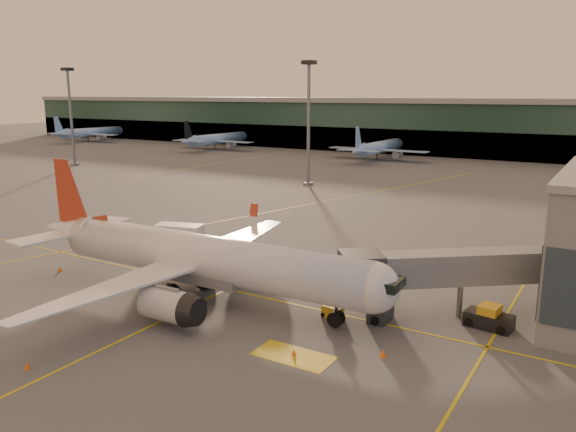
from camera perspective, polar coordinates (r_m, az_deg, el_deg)
The scene contains 16 objects.
ground at distance 56.13m, azimuth -13.43°, elevation -7.84°, with size 600.00×600.00×0.00m, color #4C4F54.
taxi_markings at distance 95.02m, azimuth 2.38°, elevation 0.78°, with size 100.12×173.00×0.01m.
terminal at distance 183.03m, azimuth 19.60°, elevation 8.43°, with size 400.00×20.00×17.60m.
mast_west_far at distance 161.59m, azimuth -21.23°, elevation 10.05°, with size 2.40×2.40×25.60m.
mast_west_near at distance 118.13m, azimuth 2.11°, elevation 10.31°, with size 2.40×2.40×25.60m.
distant_aircraft_row at distance 158.48m, azimuth 21.40°, elevation 4.60°, with size 350.00×34.00×13.00m.
main_airplane at distance 53.35m, azimuth -9.39°, elevation -4.23°, with size 40.52×36.43×12.24m.
jet_bridge at distance 51.21m, azimuth 18.67°, elevation -5.23°, with size 19.10×15.93×6.00m.
catering_truck at distance 66.59m, azimuth -10.89°, elevation -2.38°, with size 5.83×3.82×4.17m.
gpu_cart at distance 49.47m, azimuth 4.56°, elevation -9.70°, with size 1.93×1.33×1.04m.
pushback_tug at distance 50.14m, azimuth 19.73°, elevation -9.77°, with size 4.01×2.51×1.94m.
cone_nose at distance 43.20m, azimuth 9.62°, elevation -13.56°, with size 0.49×0.49×0.62m.
cone_tail at distance 66.46m, azimuth -22.16°, elevation -5.00°, with size 0.45×0.45×0.57m.
cone_wing_right at distance 44.94m, azimuth -24.97°, elevation -13.60°, with size 0.43×0.43×0.54m.
cone_wing_left at distance 69.55m, azimuth -0.27°, elevation -3.30°, with size 0.46×0.46×0.59m.
cone_fwd at distance 42.91m, azimuth 0.60°, elevation -13.66°, with size 0.39×0.39×0.49m.
Camera 1 is at (37.62, -37.04, 19.06)m, focal length 35.00 mm.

